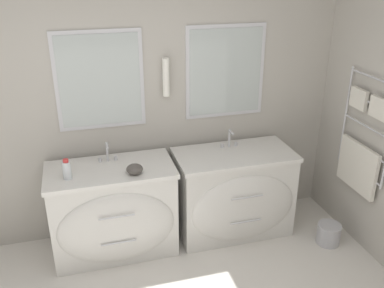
{
  "coord_description": "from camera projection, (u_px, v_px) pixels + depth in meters",
  "views": [
    {
      "loc": [
        -0.43,
        -1.86,
        2.56
      ],
      "look_at": [
        0.47,
        1.32,
        1.1
      ],
      "focal_mm": 40.0,
      "sensor_mm": 36.0,
      "label": 1
    }
  ],
  "objects": [
    {
      "name": "vanity_left",
      "position": [
        114.0,
        211.0,
        3.89
      ],
      "size": [
        1.13,
        0.65,
        0.85
      ],
      "color": "silver",
      "rests_on": "ground_plane"
    },
    {
      "name": "vanity_right",
      "position": [
        234.0,
        194.0,
        4.18
      ],
      "size": [
        1.13,
        0.65,
        0.85
      ],
      "color": "silver",
      "rests_on": "ground_plane"
    },
    {
      "name": "wall_back",
      "position": [
        127.0,
        104.0,
        3.94
      ],
      "size": [
        5.72,
        0.14,
        2.6
      ],
      "color": "#B2ADA3",
      "rests_on": "ground_plane"
    },
    {
      "name": "faucet_right",
      "position": [
        230.0,
        139.0,
        4.13
      ],
      "size": [
        0.17,
        0.11,
        0.18
      ],
      "color": "silver",
      "rests_on": "vanity_right"
    },
    {
      "name": "waste_bin",
      "position": [
        329.0,
        233.0,
        4.13
      ],
      "size": [
        0.23,
        0.23,
        0.2
      ],
      "color": "#B7B7BC",
      "rests_on": "ground_plane"
    },
    {
      "name": "toiletry_bottle",
      "position": [
        67.0,
        170.0,
        3.55
      ],
      "size": [
        0.07,
        0.07,
        0.18
      ],
      "color": "silver",
      "rests_on": "vanity_left"
    },
    {
      "name": "amenity_bowl",
      "position": [
        135.0,
        169.0,
        3.64
      ],
      "size": [
        0.14,
        0.14,
        0.09
      ],
      "color": "#4C4742",
      "rests_on": "vanity_left"
    },
    {
      "name": "faucet_left",
      "position": [
        107.0,
        153.0,
        3.84
      ],
      "size": [
        0.17,
        0.11,
        0.18
      ],
      "color": "silver",
      "rests_on": "vanity_left"
    }
  ]
}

